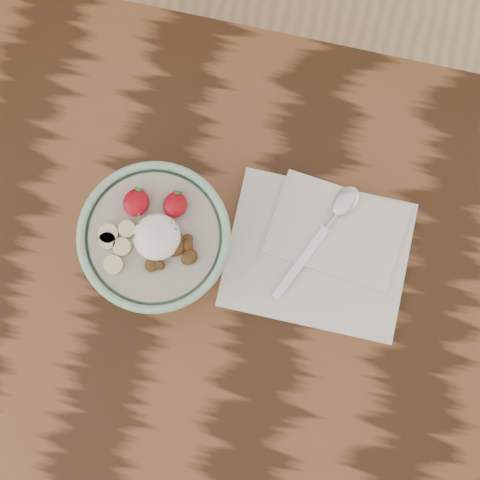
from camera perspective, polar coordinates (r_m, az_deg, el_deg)
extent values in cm
cube|color=black|center=(96.98, -9.68, -6.14)|extent=(160.00, 90.00, 4.00)
cylinder|color=#8ABA9A|center=(94.35, -6.62, -0.55)|extent=(8.57, 8.57, 1.22)
torus|color=#8ABA9A|center=(84.52, -7.39, 0.31)|extent=(19.49, 19.49, 1.12)
cylinder|color=#BAAC9A|center=(85.12, -7.34, 0.25)|extent=(16.53, 16.53, 1.02)
ellipsoid|color=white|center=(83.39, -7.11, 0.25)|extent=(5.96, 5.96, 3.28)
ellipsoid|color=#990712|center=(84.14, -5.55, 3.01)|extent=(3.02, 3.32, 1.66)
cone|color=#286623|center=(84.08, -5.36, 3.94)|extent=(1.40, 1.03, 1.52)
ellipsoid|color=#990712|center=(84.72, -8.85, 3.17)|extent=(3.30, 3.63, 1.81)
cone|color=#286623|center=(84.67, -8.65, 4.17)|extent=(1.40, 1.03, 1.52)
cylinder|color=beige|center=(84.85, -9.62, 0.95)|extent=(2.19, 2.19, 0.70)
cylinder|color=beige|center=(85.17, -11.16, 0.54)|extent=(2.47, 2.47, 0.70)
cylinder|color=beige|center=(85.07, -11.25, -0.08)|extent=(2.19, 2.19, 0.70)
cylinder|color=beige|center=(84.56, -10.75, -2.09)|extent=(2.45, 2.45, 0.70)
cylinder|color=beige|center=(84.63, -10.03, -0.58)|extent=(2.30, 2.30, 0.70)
ellipsoid|color=#533418|center=(83.57, -7.55, -2.14)|extent=(1.87, 1.83, 0.97)
ellipsoid|color=#533418|center=(83.57, -5.38, 0.16)|extent=(2.11, 1.65, 0.97)
ellipsoid|color=#533418|center=(83.58, -5.91, -0.15)|extent=(2.42, 2.40, 1.16)
ellipsoid|color=#533418|center=(83.38, -5.42, -0.67)|extent=(2.20, 2.24, 1.43)
ellipsoid|color=#533418|center=(83.38, -4.47, -0.45)|extent=(1.75, 2.11, 1.39)
ellipsoid|color=#533418|center=(83.62, -4.50, 0.08)|extent=(1.94, 1.91, 0.92)
ellipsoid|color=#533418|center=(83.55, -6.89, -2.12)|extent=(1.83, 1.60, 1.07)
ellipsoid|color=#533418|center=(83.55, -5.71, -1.03)|extent=(1.72, 1.51, 1.08)
ellipsoid|color=#533418|center=(83.66, -6.82, -0.90)|extent=(2.20, 2.10, 0.92)
ellipsoid|color=#533418|center=(83.11, -4.30, -1.43)|extent=(2.39, 2.47, 1.14)
ellipsoid|color=#533418|center=(83.31, -4.57, -1.69)|extent=(1.60, 1.51, 0.87)
cylinder|color=#478E3C|center=(82.90, -9.17, 0.02)|extent=(0.30, 1.58, 0.23)
cylinder|color=#478E3C|center=(82.58, -7.75, -0.05)|extent=(1.06, 0.84, 0.22)
cylinder|color=#478E3C|center=(82.34, -6.19, 0.14)|extent=(1.33, 1.08, 0.23)
cylinder|color=#478E3C|center=(82.77, -6.60, 1.74)|extent=(1.17, 0.34, 0.22)
cylinder|color=#478E3C|center=(82.48, -6.15, 0.84)|extent=(1.17, 0.44, 0.22)
cylinder|color=#478E3C|center=(82.46, -6.09, 0.77)|extent=(0.93, 0.87, 0.22)
cylinder|color=#478E3C|center=(82.81, -7.52, 1.25)|extent=(0.93, 1.10, 0.22)
cylinder|color=#478E3C|center=(82.52, -5.86, 1.17)|extent=(1.75, 0.80, 0.24)
cylinder|color=#478E3C|center=(83.18, -8.64, 1.78)|extent=(0.48, 1.44, 0.23)
cylinder|color=#478E3C|center=(82.58, -6.57, 0.96)|extent=(0.37, 1.73, 0.24)
cylinder|color=#478E3C|center=(82.53, -5.89, 1.20)|extent=(0.52, 1.39, 0.23)
cube|color=silver|center=(94.34, 6.62, -1.27)|extent=(24.96, 20.19, 0.96)
cube|color=silver|center=(94.38, 8.26, 0.80)|extent=(19.42, 14.33, 0.57)
cube|color=silver|center=(92.73, 5.20, -1.96)|extent=(6.07, 11.59, 0.37)
cylinder|color=silver|center=(93.90, 7.95, 1.81)|extent=(1.98, 3.20, 0.74)
ellipsoid|color=silver|center=(94.48, 9.03, 3.28)|extent=(4.96, 5.77, 1.01)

